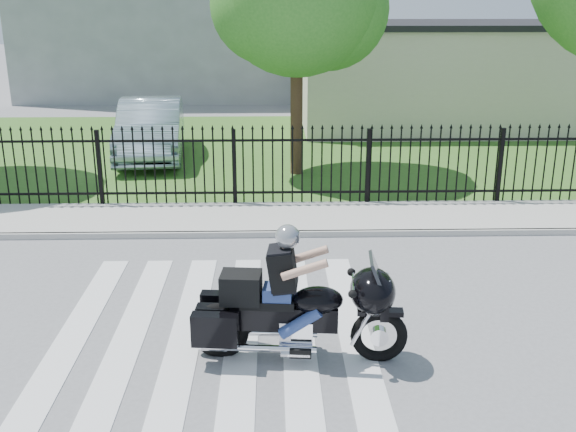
{
  "coord_description": "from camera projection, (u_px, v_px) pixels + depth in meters",
  "views": [
    {
      "loc": [
        0.84,
        -8.67,
        4.61
      ],
      "look_at": [
        1.11,
        2.29,
        1.0
      ],
      "focal_mm": 42.0,
      "sensor_mm": 36.0,
      "label": 1
    }
  ],
  "objects": [
    {
      "name": "building_low",
      "position": [
        440.0,
        78.0,
        24.47
      ],
      "size": [
        10.0,
        6.0,
        3.5
      ],
      "primitive_type": "cube",
      "color": "beige",
      "rests_on": "ground"
    },
    {
      "name": "sidewalk",
      "position": [
        233.0,
        219.0,
        14.39
      ],
      "size": [
        40.0,
        2.0,
        0.12
      ],
      "primitive_type": "cube",
      "color": "#ADAAA3",
      "rests_on": "ground"
    },
    {
      "name": "curb",
      "position": [
        230.0,
        234.0,
        13.44
      ],
      "size": [
        40.0,
        0.12,
        0.12
      ],
      "primitive_type": "cube",
      "color": "#ADAAA3",
      "rests_on": "ground"
    },
    {
      "name": "crosswalk",
      "position": [
        215.0,
        332.0,
        9.66
      ],
      "size": [
        5.0,
        5.5,
        0.01
      ],
      "primitive_type": null,
      "color": "silver",
      "rests_on": "ground"
    },
    {
      "name": "grass_strip",
      "position": [
        245.0,
        149.0,
        21.05
      ],
      "size": [
        40.0,
        12.0,
        0.02
      ],
      "primitive_type": "cube",
      "color": "#375E20",
      "rests_on": "ground"
    },
    {
      "name": "motorcycle_rider",
      "position": [
        292.0,
        304.0,
        8.76
      ],
      "size": [
        2.88,
        1.05,
        1.91
      ],
      "rotation": [
        0.0,
        0.0,
        -0.09
      ],
      "color": "black",
      "rests_on": "ground"
    },
    {
      "name": "building_low_roof",
      "position": [
        444.0,
        25.0,
        23.89
      ],
      "size": [
        10.2,
        6.2,
        0.2
      ],
      "primitive_type": "cube",
      "color": "black",
      "rests_on": "building_low"
    },
    {
      "name": "iron_fence",
      "position": [
        234.0,
        169.0,
        15.07
      ],
      "size": [
        26.0,
        0.04,
        1.8
      ],
      "color": "black",
      "rests_on": "ground"
    },
    {
      "name": "ground",
      "position": [
        215.0,
        333.0,
        9.66
      ],
      "size": [
        120.0,
        120.0,
        0.0
      ],
      "primitive_type": "plane",
      "color": "slate",
      "rests_on": "ground"
    },
    {
      "name": "parked_car",
      "position": [
        151.0,
        129.0,
        19.79
      ],
      "size": [
        2.28,
        5.27,
        1.69
      ],
      "primitive_type": "imported",
      "rotation": [
        0.0,
        0.0,
        0.1
      ],
      "color": "#8DA3B1",
      "rests_on": "grass_strip"
    }
  ]
}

